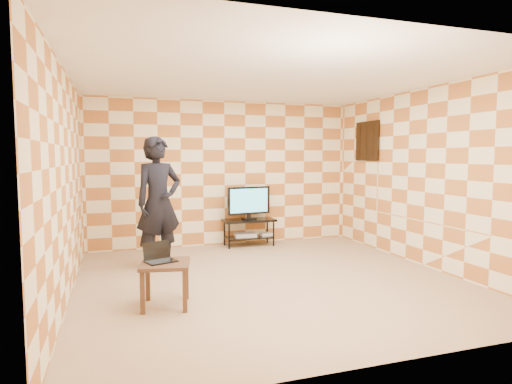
# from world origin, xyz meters

# --- Properties ---
(floor) EXTENTS (5.00, 5.00, 0.00)m
(floor) POSITION_xyz_m (0.00, 0.00, 0.00)
(floor) COLOR #9D8563
(floor) RESTS_ON ground
(wall_back) EXTENTS (5.00, 0.02, 2.70)m
(wall_back) POSITION_xyz_m (0.00, 2.50, 1.35)
(wall_back) COLOR #FFF0C0
(wall_back) RESTS_ON ground
(wall_front) EXTENTS (5.00, 0.02, 2.70)m
(wall_front) POSITION_xyz_m (0.00, -2.50, 1.35)
(wall_front) COLOR #FFF0C0
(wall_front) RESTS_ON ground
(wall_left) EXTENTS (0.02, 5.00, 2.70)m
(wall_left) POSITION_xyz_m (-2.50, 0.00, 1.35)
(wall_left) COLOR #FFF0C0
(wall_left) RESTS_ON ground
(wall_right) EXTENTS (0.02, 5.00, 2.70)m
(wall_right) POSITION_xyz_m (2.50, 0.00, 1.35)
(wall_right) COLOR #FFF0C0
(wall_right) RESTS_ON ground
(ceiling) EXTENTS (5.00, 5.00, 0.02)m
(ceiling) POSITION_xyz_m (0.00, 0.00, 2.70)
(ceiling) COLOR white
(ceiling) RESTS_ON wall_back
(wall_art) EXTENTS (0.04, 0.72, 0.72)m
(wall_art) POSITION_xyz_m (2.47, 1.55, 1.95)
(wall_art) COLOR black
(wall_art) RESTS_ON wall_right
(tv_stand) EXTENTS (0.97, 0.44, 0.50)m
(tv_stand) POSITION_xyz_m (0.39, 2.21, 0.37)
(tv_stand) COLOR black
(tv_stand) RESTS_ON floor
(tv) EXTENTS (0.84, 0.19, 0.61)m
(tv) POSITION_xyz_m (0.39, 2.21, 0.84)
(tv) COLOR black
(tv) RESTS_ON tv_stand
(dvd_player) EXTENTS (0.42, 0.31, 0.07)m
(dvd_player) POSITION_xyz_m (0.32, 2.23, 0.21)
(dvd_player) COLOR #BBBBBD
(dvd_player) RESTS_ON tv_stand
(game_console) EXTENTS (0.24, 0.18, 0.05)m
(game_console) POSITION_xyz_m (0.74, 2.21, 0.20)
(game_console) COLOR silver
(game_console) RESTS_ON tv_stand
(side_table) EXTENTS (0.62, 0.62, 0.50)m
(side_table) POSITION_xyz_m (-1.45, -0.59, 0.41)
(side_table) COLOR #3A2719
(side_table) RESTS_ON floor
(laptop) EXTENTS (0.39, 0.35, 0.21)m
(laptop) POSITION_xyz_m (-1.51, -0.52, 0.55)
(laptop) COLOR black
(laptop) RESTS_ON side_table
(person) EXTENTS (0.84, 0.70, 1.97)m
(person) POSITION_xyz_m (-1.35, 1.12, 0.98)
(person) COLOR black
(person) RESTS_ON floor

